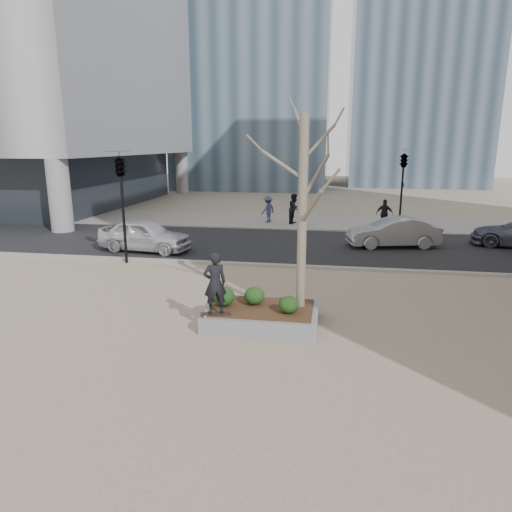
% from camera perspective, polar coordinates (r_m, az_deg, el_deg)
% --- Properties ---
extents(ground, '(120.00, 120.00, 0.00)m').
position_cam_1_polar(ground, '(12.69, -3.75, -8.21)').
color(ground, gray).
rests_on(ground, ground).
extents(street, '(60.00, 8.00, 0.02)m').
position_cam_1_polar(street, '(22.13, 2.12, 1.44)').
color(street, black).
rests_on(street, ground).
extents(far_sidewalk, '(60.00, 6.00, 0.02)m').
position_cam_1_polar(far_sidewalk, '(28.97, 3.90, 4.38)').
color(far_sidewalk, gray).
rests_on(far_sidewalk, ground).
extents(planter, '(3.00, 2.00, 0.45)m').
position_cam_1_polar(planter, '(12.43, 0.77, -7.55)').
color(planter, gray).
rests_on(planter, ground).
extents(planter_mulch, '(2.70, 1.70, 0.04)m').
position_cam_1_polar(planter_mulch, '(12.34, 0.77, -6.49)').
color(planter_mulch, '#382314').
rests_on(planter_mulch, planter).
extents(sycamore_tree, '(2.80, 2.80, 6.60)m').
position_cam_1_polar(sycamore_tree, '(11.81, 5.92, 9.07)').
color(sycamore_tree, gray).
rests_on(sycamore_tree, planter_mulch).
extents(shrub_left, '(0.62, 0.62, 0.52)m').
position_cam_1_polar(shrub_left, '(12.39, -4.08, -5.06)').
color(shrub_left, '#123A15').
rests_on(shrub_left, planter_mulch).
extents(shrub_middle, '(0.56, 0.56, 0.48)m').
position_cam_1_polar(shrub_middle, '(12.47, -0.20, -5.00)').
color(shrub_middle, '#113310').
rests_on(shrub_middle, planter_mulch).
extents(shrub_right, '(0.53, 0.53, 0.45)m').
position_cam_1_polar(shrub_right, '(11.88, 4.10, -6.09)').
color(shrub_right, '#183A12').
rests_on(shrub_right, planter_mulch).
extents(skateboard, '(0.80, 0.41, 0.08)m').
position_cam_1_polar(skateboard, '(11.87, -5.07, -7.30)').
color(skateboard, black).
rests_on(skateboard, planter).
extents(skateboarder, '(0.70, 0.62, 1.62)m').
position_cam_1_polar(skateboarder, '(11.59, -5.16, -3.39)').
color(skateboarder, black).
rests_on(skateboarder, skateboard).
extents(police_car, '(4.40, 2.21, 1.44)m').
position_cam_1_polar(police_car, '(21.25, -13.72, 2.54)').
color(police_car, silver).
rests_on(police_car, street).
extents(car_silver, '(4.41, 2.23, 1.39)m').
position_cam_1_polar(car_silver, '(22.42, 16.77, 2.85)').
color(car_silver, gray).
rests_on(car_silver, street).
extents(pedestrian_a, '(0.89, 1.03, 1.83)m').
position_cam_1_polar(pedestrian_a, '(27.92, 4.82, 5.93)').
color(pedestrian_a, black).
rests_on(pedestrian_a, far_sidewalk).
extents(pedestrian_b, '(1.08, 1.21, 1.62)m').
position_cam_1_polar(pedestrian_b, '(28.31, 1.51, 5.87)').
color(pedestrian_b, '#383C65').
rests_on(pedestrian_b, far_sidewalk).
extents(pedestrian_c, '(1.03, 0.55, 1.67)m').
position_cam_1_polar(pedestrian_c, '(27.20, 15.77, 5.08)').
color(pedestrian_c, black).
rests_on(pedestrian_c, far_sidewalk).
extents(traffic_light_near, '(0.60, 2.48, 4.50)m').
position_cam_1_polar(traffic_light_near, '(19.09, -16.29, 5.74)').
color(traffic_light_near, black).
rests_on(traffic_light_near, ground).
extents(traffic_light_far, '(0.60, 2.48, 4.50)m').
position_cam_1_polar(traffic_light_far, '(26.43, 17.74, 7.75)').
color(traffic_light_far, black).
rests_on(traffic_light_far, ground).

